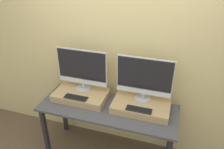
{
  "coord_description": "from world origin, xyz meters",
  "views": [
    {
      "loc": [
        0.7,
        -1.72,
        2.43
      ],
      "look_at": [
        0.0,
        0.48,
        1.16
      ],
      "focal_mm": 35.0,
      "sensor_mm": 36.0,
      "label": 1
    }
  ],
  "objects_px": {
    "monitor_left": "(82,69)",
    "keyboard_right": "(139,110)",
    "keyboard_left": "(76,98)",
    "monitor_right": "(144,78)"
  },
  "relations": [
    {
      "from": "keyboard_left",
      "to": "monitor_right",
      "type": "bearing_deg",
      "value": 16.36
    },
    {
      "from": "monitor_left",
      "to": "keyboard_right",
      "type": "distance_m",
      "value": 0.87
    },
    {
      "from": "monitor_left",
      "to": "keyboard_left",
      "type": "xyz_separation_m",
      "value": [
        0.0,
        -0.23,
        -0.29
      ]
    },
    {
      "from": "monitor_right",
      "to": "keyboard_right",
      "type": "distance_m",
      "value": 0.37
    },
    {
      "from": "monitor_left",
      "to": "keyboard_left",
      "type": "height_order",
      "value": "monitor_left"
    },
    {
      "from": "keyboard_left",
      "to": "keyboard_right",
      "type": "distance_m",
      "value": 0.78
    },
    {
      "from": "monitor_left",
      "to": "keyboard_right",
      "type": "xyz_separation_m",
      "value": [
        0.78,
        -0.23,
        -0.29
      ]
    },
    {
      "from": "keyboard_left",
      "to": "monitor_left",
      "type": "bearing_deg",
      "value": 90.0
    },
    {
      "from": "monitor_left",
      "to": "monitor_right",
      "type": "xyz_separation_m",
      "value": [
        0.78,
        0.0,
        0.0
      ]
    },
    {
      "from": "keyboard_right",
      "to": "monitor_left",
      "type": "bearing_deg",
      "value": 163.64
    }
  ]
}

